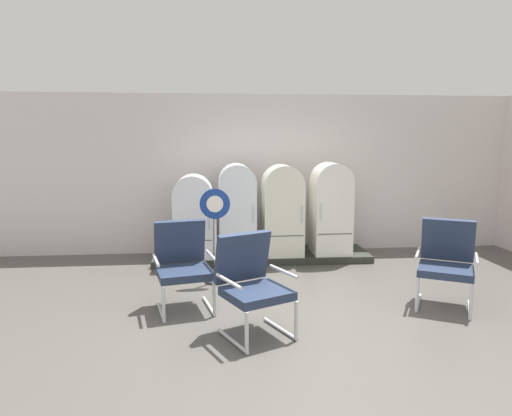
# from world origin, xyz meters

# --- Properties ---
(ground) EXTENTS (12.00, 10.00, 0.05)m
(ground) POSITION_xyz_m (0.00, 0.00, -0.03)
(ground) COLOR #4E4A45
(back_wall) EXTENTS (11.76, 0.12, 2.82)m
(back_wall) POSITION_xyz_m (0.00, 3.66, 1.42)
(back_wall) COLOR silver
(back_wall) RESTS_ON ground
(display_plinth) EXTENTS (3.63, 0.95, 0.11)m
(display_plinth) POSITION_xyz_m (0.00, 3.02, 0.06)
(display_plinth) COLOR #2A2D26
(display_plinth) RESTS_ON ground
(refrigerator_0) EXTENTS (0.64, 0.61, 1.35)m
(refrigerator_0) POSITION_xyz_m (-1.15, 2.88, 0.82)
(refrigerator_0) COLOR white
(refrigerator_0) RESTS_ON display_plinth
(refrigerator_1) EXTENTS (0.60, 0.69, 1.52)m
(refrigerator_1) POSITION_xyz_m (-0.43, 2.92, 0.92)
(refrigerator_1) COLOR white
(refrigerator_1) RESTS_ON display_plinth
(refrigerator_2) EXTENTS (0.66, 0.64, 1.50)m
(refrigerator_2) POSITION_xyz_m (0.33, 2.90, 0.91)
(refrigerator_2) COLOR silver
(refrigerator_2) RESTS_ON display_plinth
(refrigerator_3) EXTENTS (0.62, 0.64, 1.53)m
(refrigerator_3) POSITION_xyz_m (1.15, 2.90, 0.93)
(refrigerator_3) COLOR white
(refrigerator_3) RESTS_ON display_plinth
(armchair_left) EXTENTS (0.79, 0.83, 1.06)m
(armchair_left) POSITION_xyz_m (-1.19, 0.86, 0.58)
(armchair_left) COLOR silver
(armchair_left) RESTS_ON ground
(armchair_right) EXTENTS (0.89, 0.92, 1.06)m
(armchair_right) POSITION_xyz_m (2.03, 0.65, 0.58)
(armchair_right) COLOR silver
(armchair_right) RESTS_ON ground
(armchair_center) EXTENTS (0.87, 0.90, 1.06)m
(armchair_center) POSITION_xyz_m (-0.43, 0.05, 0.58)
(armchair_center) COLOR silver
(armchair_center) RESTS_ON ground
(sign_stand) EXTENTS (0.43, 0.32, 1.35)m
(sign_stand) POSITION_xyz_m (-0.79, 1.81, 0.63)
(sign_stand) COLOR #2D2D30
(sign_stand) RESTS_ON ground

